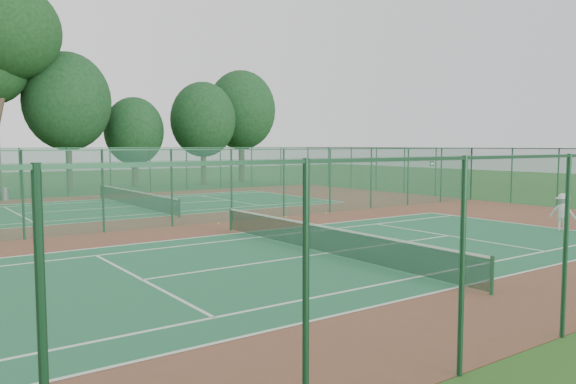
% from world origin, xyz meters
% --- Properties ---
extents(ground, '(120.00, 120.00, 0.00)m').
position_xyz_m(ground, '(0.00, 0.00, 0.00)').
color(ground, '#244E18').
rests_on(ground, ground).
extents(red_pad, '(40.00, 36.00, 0.01)m').
position_xyz_m(red_pad, '(0.00, 0.00, 0.01)').
color(red_pad, maroon).
rests_on(red_pad, ground).
extents(court_near, '(23.77, 10.97, 0.01)m').
position_xyz_m(court_near, '(0.00, -9.00, 0.01)').
color(court_near, '#1D5E3D').
rests_on(court_near, red_pad).
extents(court_far, '(23.77, 10.97, 0.01)m').
position_xyz_m(court_far, '(0.00, 9.00, 0.01)').
color(court_far, '#20663A').
rests_on(court_far, red_pad).
extents(fence_north, '(40.00, 0.09, 3.50)m').
position_xyz_m(fence_north, '(0.00, 18.00, 1.76)').
color(fence_north, '#16442C').
rests_on(fence_north, ground).
extents(fence_east, '(0.09, 36.00, 3.50)m').
position_xyz_m(fence_east, '(20.00, 0.00, 1.76)').
color(fence_east, '#1B5133').
rests_on(fence_east, ground).
extents(fence_divider, '(40.00, 0.09, 3.50)m').
position_xyz_m(fence_divider, '(0.00, 0.00, 1.76)').
color(fence_divider, '#17452E').
rests_on(fence_divider, ground).
extents(tennis_net_near, '(0.10, 12.90, 0.97)m').
position_xyz_m(tennis_net_near, '(0.00, -9.00, 0.54)').
color(tennis_net_near, '#12321C').
rests_on(tennis_net_near, ground).
extents(tennis_net_far, '(0.10, 12.90, 0.97)m').
position_xyz_m(tennis_net_far, '(0.00, 9.00, 0.54)').
color(tennis_net_far, '#12341B').
rests_on(tennis_net_far, ground).
extents(player_near, '(0.88, 1.16, 1.60)m').
position_xyz_m(player_near, '(11.38, -10.98, 0.82)').
color(player_near, white).
rests_on(player_near, court_near).
extents(trash_bin, '(0.64, 0.64, 0.88)m').
position_xyz_m(trash_bin, '(-5.67, 17.55, 0.45)').
color(trash_bin, slate).
rests_on(trash_bin, red_pad).
extents(stray_ball_a, '(0.07, 0.07, 0.07)m').
position_xyz_m(stray_ball_a, '(4.43, -0.46, 0.04)').
color(stray_ball_a, '#D6E936').
rests_on(stray_ball_a, red_pad).
extents(stray_ball_b, '(0.07, 0.07, 0.07)m').
position_xyz_m(stray_ball_b, '(7.04, -0.49, 0.04)').
color(stray_ball_b, '#C2D732').
rests_on(stray_ball_b, red_pad).
extents(stray_ball_c, '(0.08, 0.08, 0.08)m').
position_xyz_m(stray_ball_c, '(0.45, -0.66, 0.05)').
color(stray_ball_c, '#B7CF30').
rests_on(stray_ball_c, red_pad).
extents(evergreen_row, '(39.00, 5.00, 12.00)m').
position_xyz_m(evergreen_row, '(0.50, 24.25, 0.00)').
color(evergreen_row, black).
rests_on(evergreen_row, ground).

